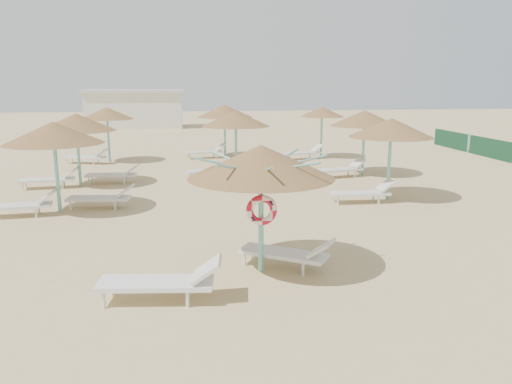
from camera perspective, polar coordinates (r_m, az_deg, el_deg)
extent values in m
plane|color=tan|center=(10.71, 1.38, -8.55)|extent=(120.00, 120.00, 0.00)
cylinder|color=#6DBEB5|center=(10.14, 0.57, -3.20)|extent=(0.11, 0.11, 2.20)
cone|color=olive|center=(9.88, 0.58, 3.52)|extent=(2.94, 2.94, 0.66)
cylinder|color=#6DBEB5|center=(9.92, 0.58, 2.10)|extent=(0.20, 0.20, 0.12)
cylinder|color=#6DBEB5|center=(10.01, 4.41, 3.30)|extent=(1.33, 0.04, 0.34)
cylinder|color=#6DBEB5|center=(10.44, 2.79, 3.69)|extent=(0.97, 0.97, 0.34)
cylinder|color=#6DBEB5|center=(10.55, 0.04, 3.80)|extent=(0.04, 1.33, 0.34)
cylinder|color=#6DBEB5|center=(10.30, -2.44, 3.58)|extent=(0.97, 0.97, 0.34)
cylinder|color=#6DBEB5|center=(9.82, -3.33, 3.13)|extent=(1.33, 0.04, 0.34)
cylinder|color=#6DBEB5|center=(9.36, -1.88, 2.70)|extent=(0.97, 0.97, 0.34)
cylinder|color=#6DBEB5|center=(9.23, 1.20, 2.57)|extent=(0.04, 1.33, 0.34)
cylinder|color=#6DBEB5|center=(9.51, 3.86, 2.83)|extent=(0.97, 0.97, 0.34)
torus|color=red|center=(9.98, 0.65, -2.09)|extent=(0.63, 0.15, 0.63)
cylinder|color=silver|center=(9.20, -17.01, -11.74)|extent=(0.06, 0.06, 0.30)
cylinder|color=silver|center=(9.67, -16.16, -10.47)|extent=(0.06, 0.06, 0.30)
cylinder|color=silver|center=(8.92, -7.83, -12.06)|extent=(0.06, 0.06, 0.30)
cylinder|color=silver|center=(9.41, -7.47, -10.72)|extent=(0.06, 0.06, 0.30)
cube|color=silver|center=(9.17, -11.40, -10.18)|extent=(2.10, 0.89, 0.09)
cube|color=silver|center=(8.97, -5.66, -8.76)|extent=(0.59, 0.70, 0.39)
cylinder|color=silver|center=(10.73, -1.30, -7.73)|extent=(0.06, 0.06, 0.27)
cylinder|color=silver|center=(11.14, -0.19, -6.95)|extent=(0.06, 0.06, 0.27)
cylinder|color=silver|center=(10.25, 5.41, -8.77)|extent=(0.06, 0.06, 0.27)
cylinder|color=silver|center=(10.68, 6.29, -7.89)|extent=(0.06, 0.06, 0.27)
cube|color=silver|center=(10.58, 3.11, -7.03)|extent=(1.89, 1.51, 0.08)
cube|color=silver|center=(10.24, 7.47, -6.39)|extent=(0.72, 0.75, 0.36)
cylinder|color=#6DBEB5|center=(16.00, -21.79, 1.86)|extent=(0.11, 0.11, 2.30)
cone|color=olive|center=(15.84, -22.15, 6.30)|extent=(2.88, 2.88, 0.65)
cylinder|color=#6DBEB5|center=(15.86, -22.08, 5.41)|extent=(0.20, 0.20, 0.12)
cylinder|color=silver|center=(15.78, -23.85, -2.21)|extent=(0.06, 0.06, 0.28)
cylinder|color=silver|center=(16.26, -23.56, -1.78)|extent=(0.06, 0.06, 0.28)
cube|color=silver|center=(16.08, -25.69, -1.45)|extent=(1.95, 0.82, 0.08)
cube|color=silver|center=(15.88, -22.77, -0.47)|extent=(0.54, 0.65, 0.36)
cylinder|color=silver|center=(16.26, -20.44, -1.52)|extent=(0.06, 0.06, 0.28)
cylinder|color=silver|center=(16.72, -19.91, -1.11)|extent=(0.06, 0.06, 0.28)
cylinder|color=silver|center=(15.88, -15.82, -1.52)|extent=(0.06, 0.06, 0.28)
cylinder|color=silver|center=(16.35, -15.41, -1.10)|extent=(0.06, 0.06, 0.28)
cube|color=silver|center=(16.22, -17.54, -0.69)|extent=(1.95, 0.82, 0.08)
cube|color=silver|center=(15.96, -14.65, 0.16)|extent=(0.54, 0.65, 0.36)
cylinder|color=#6DBEB5|center=(19.97, -19.62, 3.96)|extent=(0.11, 0.11, 2.30)
cone|color=olive|center=(19.84, -19.88, 7.52)|extent=(2.89, 2.89, 0.65)
cylinder|color=#6DBEB5|center=(19.86, -19.83, 6.81)|extent=(0.20, 0.20, 0.12)
cylinder|color=silver|center=(19.91, -25.10, 0.53)|extent=(0.06, 0.06, 0.28)
cylinder|color=silver|center=(20.39, -24.82, 0.81)|extent=(0.06, 0.06, 0.28)
cylinder|color=silver|center=(19.67, -21.26, 0.73)|extent=(0.06, 0.06, 0.28)
cylinder|color=silver|center=(20.15, -21.07, 1.00)|extent=(0.06, 0.06, 0.28)
cube|color=silver|center=(19.97, -22.76, 1.29)|extent=(1.95, 0.78, 0.08)
cube|color=silver|center=(19.79, -20.40, 2.10)|extent=(0.54, 0.64, 0.36)
cylinder|color=silver|center=(20.19, -18.57, 1.21)|extent=(0.06, 0.06, 0.28)
cylinder|color=silver|center=(20.66, -18.20, 1.48)|extent=(0.06, 0.06, 0.28)
cylinder|color=silver|center=(19.87, -14.81, 1.27)|extent=(0.06, 0.06, 0.28)
cylinder|color=silver|center=(20.35, -14.53, 1.54)|extent=(0.06, 0.06, 0.28)
cube|color=silver|center=(20.19, -16.23, 1.88)|extent=(1.95, 0.78, 0.08)
cube|color=silver|center=(19.97, -13.89, 2.60)|extent=(0.54, 0.64, 0.36)
cylinder|color=#6DBEB5|center=(25.58, -16.51, 5.87)|extent=(0.11, 0.11, 2.30)
cone|color=olive|center=(25.48, -16.68, 8.63)|extent=(2.55, 2.55, 0.57)
cylinder|color=#6DBEB5|center=(25.49, -16.65, 8.10)|extent=(0.20, 0.20, 0.12)
cylinder|color=silver|center=(25.66, -20.79, 3.31)|extent=(0.06, 0.06, 0.28)
cylinder|color=silver|center=(26.09, -20.26, 3.49)|extent=(0.06, 0.06, 0.28)
cylinder|color=silver|center=(25.03, -18.08, 3.30)|extent=(0.06, 0.06, 0.28)
cylinder|color=silver|center=(25.48, -17.59, 3.48)|extent=(0.06, 0.06, 0.28)
cube|color=silver|center=(25.48, -18.97, 3.79)|extent=(2.00, 1.13, 0.08)
cube|color=silver|center=(25.07, -17.28, 4.33)|extent=(0.63, 0.71, 0.36)
cylinder|color=#6DBEB5|center=(20.75, -2.31, 4.96)|extent=(0.11, 0.11, 2.30)
cone|color=olive|center=(20.63, -2.34, 8.39)|extent=(2.81, 2.81, 0.63)
cylinder|color=#6DBEB5|center=(20.64, -2.33, 7.71)|extent=(0.20, 0.20, 0.12)
cylinder|color=silver|center=(20.03, -7.31, 1.67)|extent=(0.06, 0.06, 0.28)
cylinder|color=silver|center=(20.52, -7.58, 1.92)|extent=(0.06, 0.06, 0.28)
cylinder|color=silver|center=(20.32, -3.57, 1.90)|extent=(0.06, 0.06, 0.28)
cylinder|color=silver|center=(20.80, -3.92, 2.14)|extent=(0.06, 0.06, 0.28)
cube|color=silver|center=(20.40, -5.25, 2.43)|extent=(1.98, 0.95, 0.08)
cube|color=silver|center=(20.57, -2.95, 3.22)|extent=(0.58, 0.68, 0.36)
cylinder|color=#6DBEB5|center=(26.33, -3.57, 6.52)|extent=(0.11, 0.11, 2.30)
cone|color=olive|center=(26.23, -3.61, 9.23)|extent=(2.89, 2.89, 0.65)
cylinder|color=#6DBEB5|center=(26.25, -3.60, 8.69)|extent=(0.20, 0.20, 0.12)
cylinder|color=silver|center=(25.61, -7.55, 3.99)|extent=(0.06, 0.06, 0.28)
cylinder|color=silver|center=(26.10, -7.74, 4.14)|extent=(0.06, 0.06, 0.28)
cylinder|color=silver|center=(25.87, -4.59, 4.14)|extent=(0.06, 0.06, 0.28)
cylinder|color=silver|center=(26.35, -4.83, 4.29)|extent=(0.06, 0.06, 0.28)
cube|color=silver|center=(25.97, -5.91, 4.55)|extent=(1.98, 0.92, 0.08)
cube|color=silver|center=(26.12, -4.09, 5.16)|extent=(0.58, 0.67, 0.36)
cylinder|color=#6DBEB5|center=(17.13, 14.95, 2.97)|extent=(0.11, 0.11, 2.30)
cone|color=olive|center=(16.98, 15.19, 7.11)|extent=(2.75, 2.75, 0.62)
cylinder|color=#6DBEB5|center=(17.01, 15.14, 6.30)|extent=(0.20, 0.20, 0.12)
cylinder|color=silver|center=(16.10, 9.35, -1.03)|extent=(0.06, 0.06, 0.28)
cylinder|color=silver|center=(16.56, 8.88, -0.63)|extent=(0.06, 0.06, 0.28)
cylinder|color=silver|center=(16.52, 13.86, -0.88)|extent=(0.06, 0.06, 0.28)
cylinder|color=silver|center=(16.97, 13.27, -0.50)|extent=(0.06, 0.06, 0.28)
cube|color=silver|center=(16.52, 11.80, -0.13)|extent=(1.91, 0.66, 0.08)
cube|color=silver|center=(16.76, 14.60, 0.74)|extent=(0.50, 0.61, 0.36)
cylinder|color=#6DBEB5|center=(21.49, 12.16, 4.95)|extent=(0.11, 0.11, 2.30)
cone|color=olive|center=(21.37, 12.32, 8.26)|extent=(2.85, 2.85, 0.64)
cylinder|color=#6DBEB5|center=(21.39, 12.28, 7.60)|extent=(0.20, 0.20, 0.12)
cylinder|color=silver|center=(20.31, 7.99, 1.80)|extent=(0.06, 0.06, 0.28)
cylinder|color=silver|center=(20.74, 7.32, 2.04)|extent=(0.06, 0.06, 0.28)
cylinder|color=silver|center=(20.99, 11.21, 2.03)|extent=(0.06, 0.06, 0.28)
cylinder|color=silver|center=(21.41, 10.50, 2.25)|extent=(0.06, 0.06, 0.28)
cube|color=silver|center=(20.88, 9.59, 2.54)|extent=(1.99, 1.04, 0.08)
cube|color=silver|center=(21.29, 11.58, 3.30)|extent=(0.61, 0.70, 0.36)
cylinder|color=#6DBEB5|center=(26.20, 7.48, 6.41)|extent=(0.11, 0.11, 2.30)
cone|color=olive|center=(26.10, 7.56, 9.09)|extent=(2.29, 2.29, 0.52)
cylinder|color=#6DBEB5|center=(26.11, 7.54, 8.59)|extent=(0.20, 0.20, 0.12)
cylinder|color=silver|center=(25.12, 3.85, 3.91)|extent=(0.06, 0.06, 0.28)
cylinder|color=silver|center=(25.57, 3.41, 4.07)|extent=(0.06, 0.06, 0.28)
cylinder|color=silver|center=(25.67, 6.63, 4.04)|extent=(0.06, 0.06, 0.28)
cylinder|color=silver|center=(26.12, 6.15, 4.19)|extent=(0.06, 0.06, 0.28)
cube|color=silver|center=(25.64, 5.28, 4.46)|extent=(1.98, 0.98, 0.08)
cube|color=silver|center=(25.97, 7.01, 5.06)|extent=(0.59, 0.68, 0.36)
cube|color=silver|center=(45.14, -13.62, 9.08)|extent=(8.00, 4.00, 3.00)
cube|color=beige|center=(45.09, -13.73, 11.14)|extent=(8.40, 4.40, 0.25)
cube|color=#1A4F2F|center=(28.72, 25.21, 4.55)|extent=(0.08, 3.80, 1.00)
cube|color=#1A4F2F|center=(32.12, 21.37, 5.59)|extent=(0.08, 3.80, 1.00)
cylinder|color=#6DBEB5|center=(30.49, 23.10, 5.22)|extent=(0.08, 0.08, 1.10)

